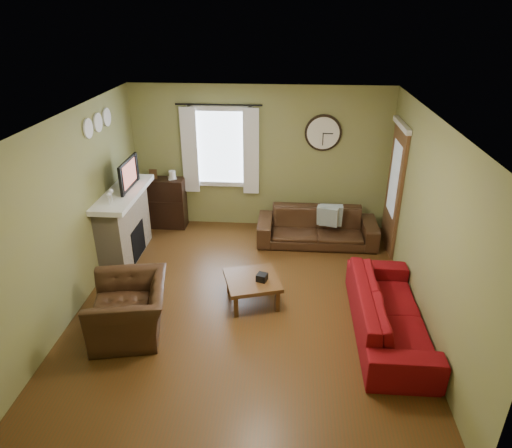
# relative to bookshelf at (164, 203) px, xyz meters

# --- Properties ---
(floor) EXTENTS (4.60, 5.20, 0.00)m
(floor) POSITION_rel_bookshelf_xyz_m (1.77, -2.36, -0.47)
(floor) COLOR #4C2F13
(floor) RESTS_ON ground
(ceiling) EXTENTS (4.60, 5.20, 0.00)m
(ceiling) POSITION_rel_bookshelf_xyz_m (1.77, -2.36, 2.13)
(ceiling) COLOR white
(ceiling) RESTS_ON ground
(wall_left) EXTENTS (0.00, 5.20, 2.60)m
(wall_left) POSITION_rel_bookshelf_xyz_m (-0.53, -2.36, 0.83)
(wall_left) COLOR olive
(wall_left) RESTS_ON ground
(wall_right) EXTENTS (0.00, 5.20, 2.60)m
(wall_right) POSITION_rel_bookshelf_xyz_m (4.07, -2.36, 0.83)
(wall_right) COLOR olive
(wall_right) RESTS_ON ground
(wall_back) EXTENTS (4.60, 0.00, 2.60)m
(wall_back) POSITION_rel_bookshelf_xyz_m (1.77, 0.24, 0.83)
(wall_back) COLOR olive
(wall_back) RESTS_ON ground
(wall_front) EXTENTS (4.60, 0.00, 2.60)m
(wall_front) POSITION_rel_bookshelf_xyz_m (1.77, -4.96, 0.83)
(wall_front) COLOR olive
(wall_front) RESTS_ON ground
(fireplace) EXTENTS (0.40, 1.40, 1.10)m
(fireplace) POSITION_rel_bookshelf_xyz_m (-0.33, -1.21, 0.08)
(fireplace) COLOR tan
(fireplace) RESTS_ON floor
(firebox) EXTENTS (0.04, 0.60, 0.55)m
(firebox) POSITION_rel_bookshelf_xyz_m (-0.14, -1.21, -0.17)
(firebox) COLOR black
(firebox) RESTS_ON fireplace
(mantel) EXTENTS (0.58, 1.60, 0.08)m
(mantel) POSITION_rel_bookshelf_xyz_m (-0.30, -1.21, 0.67)
(mantel) COLOR white
(mantel) RESTS_ON fireplace
(tv) EXTENTS (0.08, 0.60, 0.35)m
(tv) POSITION_rel_bookshelf_xyz_m (-0.28, -1.06, 0.88)
(tv) COLOR black
(tv) RESTS_ON mantel
(tv_screen) EXTENTS (0.02, 0.62, 0.36)m
(tv_screen) POSITION_rel_bookshelf_xyz_m (-0.20, -1.06, 0.94)
(tv_screen) COLOR #994C3F
(tv_screen) RESTS_ON mantel
(medallion_left) EXTENTS (0.28, 0.28, 0.03)m
(medallion_left) POSITION_rel_bookshelf_xyz_m (-0.51, -1.56, 1.78)
(medallion_left) COLOR white
(medallion_left) RESTS_ON wall_left
(medallion_mid) EXTENTS (0.28, 0.28, 0.03)m
(medallion_mid) POSITION_rel_bookshelf_xyz_m (-0.51, -1.21, 1.78)
(medallion_mid) COLOR white
(medallion_mid) RESTS_ON wall_left
(medallion_right) EXTENTS (0.28, 0.28, 0.03)m
(medallion_right) POSITION_rel_bookshelf_xyz_m (-0.51, -0.86, 1.78)
(medallion_right) COLOR white
(medallion_right) RESTS_ON wall_left
(window_pane) EXTENTS (1.00, 0.02, 1.30)m
(window_pane) POSITION_rel_bookshelf_xyz_m (1.07, 0.22, 1.03)
(window_pane) COLOR silver
(window_pane) RESTS_ON wall_back
(curtain_rod) EXTENTS (0.03, 0.03, 1.50)m
(curtain_rod) POSITION_rel_bookshelf_xyz_m (1.07, 0.12, 1.80)
(curtain_rod) COLOR black
(curtain_rod) RESTS_ON wall_back
(curtain_left) EXTENTS (0.28, 0.04, 1.55)m
(curtain_left) POSITION_rel_bookshelf_xyz_m (0.52, 0.12, 0.98)
(curtain_left) COLOR white
(curtain_left) RESTS_ON wall_back
(curtain_right) EXTENTS (0.28, 0.04, 1.55)m
(curtain_right) POSITION_rel_bookshelf_xyz_m (1.62, 0.12, 0.98)
(curtain_right) COLOR white
(curtain_right) RESTS_ON wall_back
(wall_clock) EXTENTS (0.64, 0.06, 0.64)m
(wall_clock) POSITION_rel_bookshelf_xyz_m (2.87, 0.19, 1.33)
(wall_clock) COLOR white
(wall_clock) RESTS_ON wall_back
(door) EXTENTS (0.05, 0.90, 2.10)m
(door) POSITION_rel_bookshelf_xyz_m (4.04, -0.51, 0.58)
(door) COLOR brown
(door) RESTS_ON floor
(bookshelf) EXTENTS (0.80, 0.34, 0.95)m
(bookshelf) POSITION_rel_bookshelf_xyz_m (0.00, 0.00, 0.00)
(bookshelf) COLOR black
(bookshelf) RESTS_ON floor
(book) EXTENTS (0.21, 0.24, 0.02)m
(book) POSITION_rel_bookshelf_xyz_m (0.12, 0.01, 0.49)
(book) COLOR #503218
(book) RESTS_ON bookshelf
(sofa_brown) EXTENTS (2.06, 0.80, 0.60)m
(sofa_brown) POSITION_rel_bookshelf_xyz_m (2.82, -0.45, -0.17)
(sofa_brown) COLOR #311E11
(sofa_brown) RESTS_ON floor
(pillow_left) EXTENTS (0.39, 0.12, 0.39)m
(pillow_left) POSITION_rel_bookshelf_xyz_m (3.04, -0.48, 0.08)
(pillow_left) COLOR #8A9B9D
(pillow_left) RESTS_ON sofa_brown
(pillow_right) EXTENTS (0.37, 0.21, 0.36)m
(pillow_right) POSITION_rel_bookshelf_xyz_m (2.99, -0.52, 0.08)
(pillow_right) COLOR #8A9B9D
(pillow_right) RESTS_ON sofa_brown
(sofa_red) EXTENTS (0.85, 2.16, 0.63)m
(sofa_red) POSITION_rel_bookshelf_xyz_m (3.63, -2.86, -0.16)
(sofa_red) COLOR #6B080D
(sofa_red) RESTS_ON floor
(armchair) EXTENTS (1.13, 1.24, 0.69)m
(armchair) POSITION_rel_bookshelf_xyz_m (0.36, -3.08, -0.13)
(armchair) COLOR #311E11
(armchair) RESTS_ON floor
(coffee_table) EXTENTS (0.89, 0.89, 0.38)m
(coffee_table) POSITION_rel_bookshelf_xyz_m (1.85, -2.32, -0.28)
(coffee_table) COLOR #503218
(coffee_table) RESTS_ON floor
(tissue_box) EXTENTS (0.17, 0.17, 0.10)m
(tissue_box) POSITION_rel_bookshelf_xyz_m (1.98, -2.36, -0.07)
(tissue_box) COLOR black
(tissue_box) RESTS_ON coffee_table
(wine_glass_a) EXTENTS (0.06, 0.06, 0.19)m
(wine_glass_a) POSITION_rel_bookshelf_xyz_m (-0.28, -1.75, 0.80)
(wine_glass_a) COLOR white
(wine_glass_a) RESTS_ON mantel
(wine_glass_b) EXTENTS (0.07, 0.07, 0.20)m
(wine_glass_b) POSITION_rel_bookshelf_xyz_m (-0.28, -1.65, 0.81)
(wine_glass_b) COLOR white
(wine_glass_b) RESTS_ON mantel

